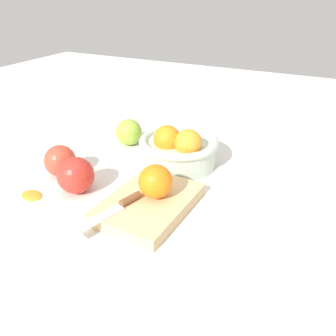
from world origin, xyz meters
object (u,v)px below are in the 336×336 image
apple_front_right (76,175)px  knife (116,208)px  bowl (179,149)px  apple_front_left (129,132)px  cutting_board (149,203)px  apple_front_right_2 (60,161)px  orange_on_board (156,181)px

apple_front_right → knife: bearing=70.1°
bowl → apple_front_left: bowl is taller
cutting_board → apple_front_right_2: size_ratio=2.88×
orange_on_board → apple_front_right_2: 0.25m
cutting_board → apple_front_right_2: bearing=-96.8°
cutting_board → apple_front_right_2: 0.24m
bowl → apple_front_right: size_ratio=2.45×
bowl → cutting_board: (0.19, 0.02, -0.03)m
knife → apple_front_right_2: bearing=-112.8°
cutting_board → orange_on_board: (-0.01, 0.01, 0.04)m
cutting_board → knife: knife is taller
bowl → apple_front_right: bowl is taller
orange_on_board → knife: size_ratio=0.43×
cutting_board → apple_front_right: 0.17m
apple_front_right → apple_front_right_2: 0.09m
apple_front_right → cutting_board: bearing=93.8°
knife → apple_front_right: 0.14m
bowl → knife: bearing=-2.2°
cutting_board → apple_front_left: bearing=-141.1°
cutting_board → apple_front_right: size_ratio=2.67×
apple_front_right_2 → bowl: bearing=126.3°
bowl → apple_front_right: 0.24m
orange_on_board → knife: (0.07, -0.04, -0.03)m
knife → apple_front_left: 0.34m
orange_on_board → cutting_board: bearing=-33.8°
cutting_board → knife: 0.07m
bowl → knife: bowl is taller
apple_front_right → apple_front_right_2: apple_front_right is taller
cutting_board → knife: bearing=-30.3°
knife → apple_front_right: apple_front_right is taller
cutting_board → apple_front_left: apple_front_left is taller
orange_on_board → knife: orange_on_board is taller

